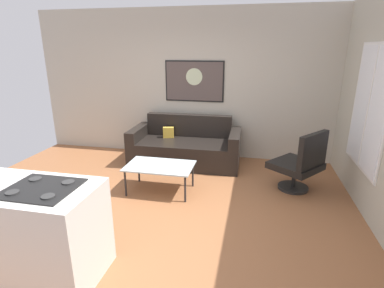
{
  "coord_description": "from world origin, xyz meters",
  "views": [
    {
      "loc": [
        1.14,
        -3.32,
        2.08
      ],
      "look_at": [
        0.25,
        0.9,
        0.7
      ],
      "focal_mm": 28.16,
      "sensor_mm": 36.0,
      "label": 1
    }
  ],
  "objects_px": {
    "armchair": "(301,163)",
    "wall_painting": "(194,81)",
    "couch": "(186,148)",
    "coffee_table": "(160,167)"
  },
  "relations": [
    {
      "from": "armchair",
      "to": "wall_painting",
      "type": "relative_size",
      "value": 0.83
    },
    {
      "from": "couch",
      "to": "wall_painting",
      "type": "distance_m",
      "value": 1.28
    },
    {
      "from": "armchair",
      "to": "wall_painting",
      "type": "distance_m",
      "value": 2.5
    },
    {
      "from": "couch",
      "to": "armchair",
      "type": "bearing_deg",
      "value": -22.23
    },
    {
      "from": "coffee_table",
      "to": "wall_painting",
      "type": "relative_size",
      "value": 0.88
    },
    {
      "from": "couch",
      "to": "armchair",
      "type": "height_order",
      "value": "armchair"
    },
    {
      "from": "armchair",
      "to": "coffee_table",
      "type": "bearing_deg",
      "value": -167.84
    },
    {
      "from": "coffee_table",
      "to": "couch",
      "type": "bearing_deg",
      "value": 85.11
    },
    {
      "from": "couch",
      "to": "coffee_table",
      "type": "height_order",
      "value": "couch"
    },
    {
      "from": "couch",
      "to": "wall_painting",
      "type": "bearing_deg",
      "value": 82.9
    }
  ]
}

